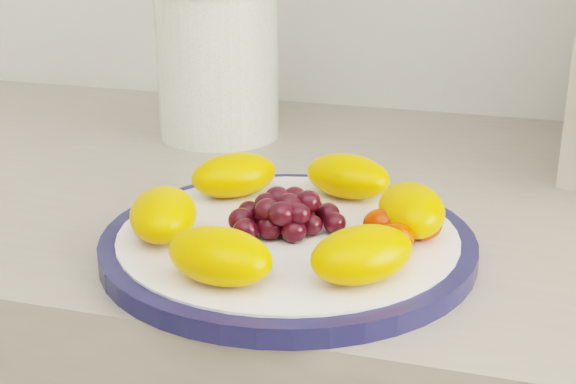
% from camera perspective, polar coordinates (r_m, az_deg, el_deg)
% --- Properties ---
extents(plate_rim, '(0.29, 0.29, 0.01)m').
position_cam_1_polar(plate_rim, '(0.62, 0.00, -3.69)').
color(plate_rim, '#11133B').
rests_on(plate_rim, counter).
extents(plate_face, '(0.26, 0.26, 0.02)m').
position_cam_1_polar(plate_face, '(0.62, -0.00, -3.60)').
color(plate_face, white).
rests_on(plate_face, counter).
extents(canister, '(0.17, 0.17, 0.16)m').
position_cam_1_polar(canister, '(0.91, -5.01, 8.96)').
color(canister, '#476D1D').
rests_on(canister, counter).
extents(fruit_plate, '(0.25, 0.25, 0.04)m').
position_cam_1_polar(fruit_plate, '(0.61, 0.47, -1.44)').
color(fruit_plate, '#FF8D00').
rests_on(fruit_plate, plate_face).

